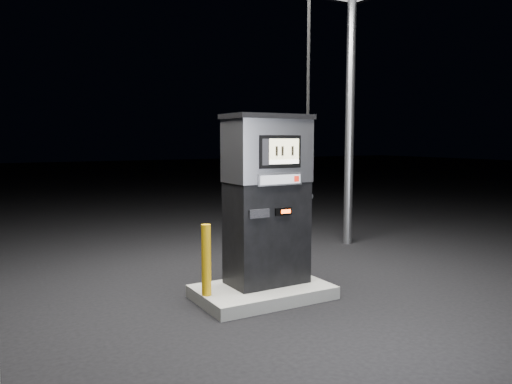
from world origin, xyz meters
TOP-DOWN VIEW (x-y plane):
  - ground at (0.00, 0.00)m, footprint 80.00×80.00m
  - pump_island at (0.00, 0.00)m, footprint 1.60×1.00m
  - fuel_dispenser at (0.12, 0.10)m, footprint 1.14×0.63m
  - bollard_left at (-0.74, 0.00)m, footprint 0.12×0.12m
  - bollard_right at (0.56, 0.13)m, footprint 0.18×0.18m

SIDE VIEW (x-z plane):
  - ground at x=0.00m, z-range 0.00..0.00m
  - pump_island at x=0.00m, z-range 0.00..0.15m
  - bollard_left at x=-0.74m, z-range 0.15..0.97m
  - bollard_right at x=0.56m, z-range 0.15..1.17m
  - fuel_dispenser at x=0.12m, z-range -0.94..3.38m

